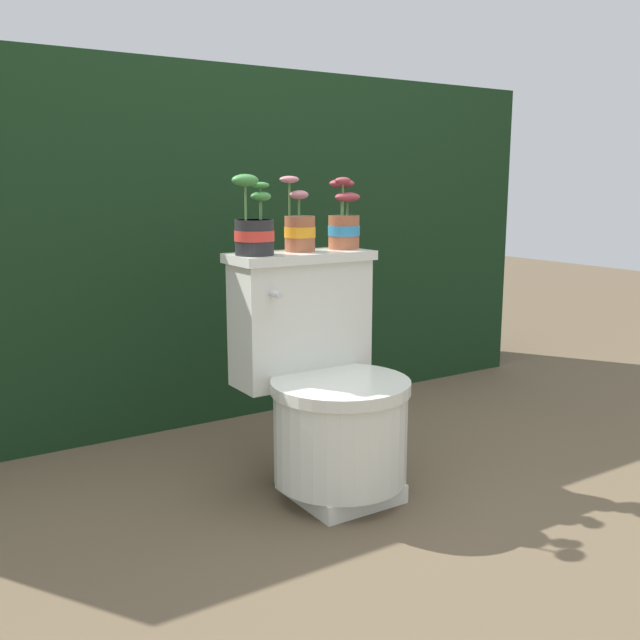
{
  "coord_description": "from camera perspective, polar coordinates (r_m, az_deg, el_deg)",
  "views": [
    {
      "loc": [
        -1.25,
        -1.69,
        0.96
      ],
      "look_at": [
        -0.07,
        0.15,
        0.54
      ],
      "focal_mm": 40.0,
      "sensor_mm": 36.0,
      "label": 1
    }
  ],
  "objects": [
    {
      "name": "potted_plant_left",
      "position": [
        2.19,
        -5.3,
        7.22
      ],
      "size": [
        0.14,
        0.12,
        0.24
      ],
      "color": "#262628",
      "rests_on": "toilet"
    },
    {
      "name": "ground_plane",
      "position": [
        2.31,
        3.55,
        -13.72
      ],
      "size": [
        12.0,
        12.0,
        0.0
      ],
      "primitive_type": "plane",
      "color": "brown"
    },
    {
      "name": "hedge_backdrop",
      "position": [
        3.18,
        -9.55,
        6.15
      ],
      "size": [
        3.09,
        0.67,
        1.41
      ],
      "color": "black",
      "rests_on": "ground"
    },
    {
      "name": "toilet",
      "position": [
        2.25,
        0.43,
        -5.62
      ],
      "size": [
        0.47,
        0.54,
        0.74
      ],
      "color": "silver",
      "rests_on": "ground"
    },
    {
      "name": "potted_plant_middle",
      "position": [
        2.39,
        1.93,
        7.79
      ],
      "size": [
        0.11,
        0.11,
        0.24
      ],
      "color": "#9E5638",
      "rests_on": "toilet"
    },
    {
      "name": "potted_plant_midleft",
      "position": [
        2.3,
        -1.67,
        7.36
      ],
      "size": [
        0.11,
        0.1,
        0.24
      ],
      "color": "#9E5638",
      "rests_on": "toilet"
    }
  ]
}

